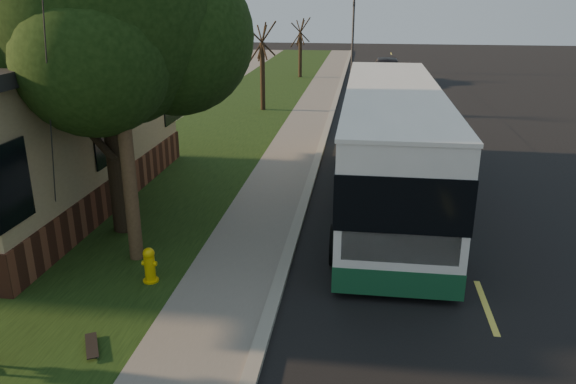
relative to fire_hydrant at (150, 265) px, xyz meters
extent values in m
plane|color=black|center=(2.60, 0.00, -0.43)|extent=(120.00, 120.00, 0.00)
cube|color=black|center=(6.60, 10.00, -0.43)|extent=(8.00, 80.00, 0.01)
cube|color=gray|center=(2.60, 10.00, -0.37)|extent=(0.25, 80.00, 0.12)
cube|color=slate|center=(1.60, 10.00, -0.39)|extent=(2.00, 80.00, 0.08)
cube|color=black|center=(-1.90, 10.00, -0.40)|extent=(5.00, 80.00, 0.07)
cylinder|color=#DFBA0B|center=(0.00, 0.00, -0.09)|extent=(0.22, 0.22, 0.55)
sphere|color=#DFBA0B|center=(0.00, 0.00, 0.26)|extent=(0.24, 0.24, 0.24)
cylinder|color=#DFBA0B|center=(0.00, 0.00, 0.04)|extent=(0.30, 0.10, 0.10)
cylinder|color=#DFBA0B|center=(0.00, 0.00, 0.04)|extent=(0.10, 0.18, 0.10)
cylinder|color=#DFBA0B|center=(0.00, 0.00, -0.34)|extent=(0.32, 0.32, 0.04)
cylinder|color=#473321|center=(-0.70, 1.00, 4.14)|extent=(0.30, 0.30, 9.00)
cylinder|color=#2D2D30|center=(-1.60, -0.10, 3.37)|extent=(2.52, 3.21, 7.60)
cylinder|color=black|center=(-1.60, 2.50, 1.64)|extent=(0.56, 0.56, 4.00)
sphere|color=black|center=(-1.60, 2.50, 4.84)|extent=(5.20, 5.20, 5.20)
sphere|color=black|center=(-0.20, 3.10, 4.24)|extent=(3.60, 3.60, 3.60)
sphere|color=black|center=(-2.80, 2.10, 4.54)|extent=(3.80, 3.80, 3.80)
sphere|color=black|center=(-1.30, 1.20, 3.94)|extent=(3.20, 3.20, 3.20)
cylinder|color=black|center=(-0.90, 18.00, 1.29)|extent=(0.24, 0.24, 3.30)
cylinder|color=black|center=(-0.90, 18.00, 2.94)|extent=(1.38, 0.57, 2.01)
cylinder|color=black|center=(-0.90, 18.00, 2.94)|extent=(0.74, 1.21, 1.58)
cylinder|color=black|center=(-0.90, 18.00, 2.94)|extent=(0.65, 1.05, 1.95)
cylinder|color=black|center=(-0.90, 18.00, 2.94)|extent=(1.28, 0.53, 1.33)
cylinder|color=black|center=(-0.90, 18.00, 2.94)|extent=(0.75, 1.21, 1.70)
cylinder|color=black|center=(-0.40, 30.00, 1.15)|extent=(0.24, 0.24, 3.03)
cylinder|color=black|center=(-0.40, 30.00, 2.66)|extent=(1.38, 0.57, 2.01)
cylinder|color=black|center=(-0.40, 30.00, 2.66)|extent=(0.74, 1.21, 1.58)
cylinder|color=black|center=(-0.40, 30.00, 2.66)|extent=(0.65, 1.05, 1.95)
cylinder|color=black|center=(-0.40, 30.00, 2.66)|extent=(1.28, 0.53, 1.33)
cylinder|color=black|center=(-0.40, 30.00, 2.66)|extent=(0.75, 1.21, 1.70)
cylinder|color=#2D2D30|center=(3.10, 34.00, 2.32)|extent=(0.16, 0.16, 5.50)
imported|color=black|center=(3.10, 34.00, 4.07)|extent=(0.18, 0.22, 1.10)
cube|color=silver|center=(4.91, 5.74, 1.38)|extent=(2.46, 11.79, 2.65)
cube|color=#164E2D|center=(4.91, 5.74, 0.01)|extent=(2.48, 11.81, 0.54)
cube|color=black|center=(4.91, 5.74, 1.58)|extent=(2.50, 11.83, 1.08)
cube|color=black|center=(4.91, -0.12, 1.24)|extent=(2.16, 0.06, 1.57)
cube|color=yellow|center=(4.91, -0.11, 2.56)|extent=(1.57, 0.06, 0.34)
cube|color=#FFF2CC|center=(4.18, -0.13, 0.11)|extent=(0.25, 0.04, 0.15)
cube|color=#FFF2CC|center=(5.65, -0.13, 0.11)|extent=(0.25, 0.04, 0.15)
cube|color=silver|center=(4.91, 5.74, 2.73)|extent=(2.51, 11.84, 0.08)
cylinder|color=black|center=(3.69, 1.42, 0.02)|extent=(0.28, 0.90, 0.90)
cylinder|color=black|center=(6.14, 1.42, 0.02)|extent=(0.28, 0.90, 0.90)
cylinder|color=black|center=(3.69, 4.76, 0.02)|extent=(0.28, 0.90, 0.90)
cylinder|color=black|center=(6.14, 4.76, 0.02)|extent=(0.28, 0.90, 0.90)
cylinder|color=black|center=(3.69, 10.07, 0.02)|extent=(0.28, 0.90, 0.90)
cylinder|color=black|center=(6.14, 10.07, 0.02)|extent=(0.28, 0.90, 0.90)
cube|color=black|center=(-0.13, -2.34, -0.30)|extent=(0.52, 0.74, 0.02)
cylinder|color=silver|center=(0.00, -2.57, -0.34)|extent=(0.17, 0.12, 0.05)
cylinder|color=silver|center=(-0.25, -2.11, -0.34)|extent=(0.17, 0.12, 0.05)
imported|color=black|center=(5.55, 28.56, 0.42)|extent=(2.04, 5.01, 1.70)
camera|label=1|loc=(4.13, -9.69, 5.15)|focal=35.00mm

